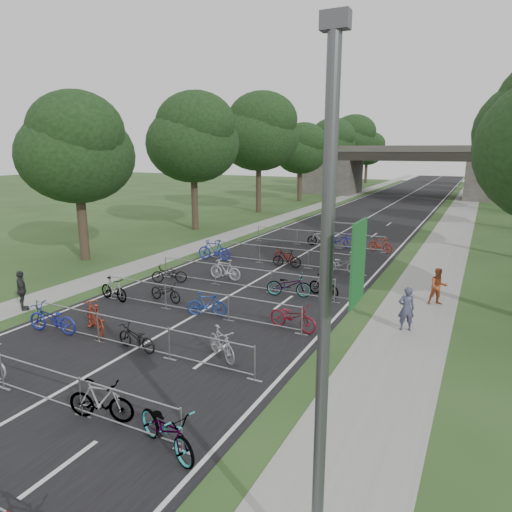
% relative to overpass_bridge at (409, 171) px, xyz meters
% --- Properties ---
extents(road, '(11.00, 140.00, 0.01)m').
position_rel_overpass_bridge_xyz_m(road, '(0.00, -15.00, -3.53)').
color(road, black).
rests_on(road, ground).
extents(sidewalk_right, '(3.00, 140.00, 0.01)m').
position_rel_overpass_bridge_xyz_m(sidewalk_right, '(8.00, -15.00, -3.53)').
color(sidewalk_right, gray).
rests_on(sidewalk_right, ground).
extents(sidewalk_left, '(2.00, 140.00, 0.01)m').
position_rel_overpass_bridge_xyz_m(sidewalk_left, '(-7.50, -15.00, -3.53)').
color(sidewalk_left, gray).
rests_on(sidewalk_left, ground).
extents(lane_markings, '(0.12, 140.00, 0.00)m').
position_rel_overpass_bridge_xyz_m(lane_markings, '(0.00, -15.00, -3.53)').
color(lane_markings, silver).
rests_on(lane_markings, ground).
extents(overpass_bridge, '(31.00, 8.00, 7.05)m').
position_rel_overpass_bridge_xyz_m(overpass_bridge, '(0.00, 0.00, 0.00)').
color(overpass_bridge, '#403D39').
rests_on(overpass_bridge, ground).
extents(lamppost, '(0.61, 0.65, 8.21)m').
position_rel_overpass_bridge_xyz_m(lamppost, '(8.33, -63.00, 0.75)').
color(lamppost, '#4C4C51').
rests_on(lamppost, ground).
extents(tree_left_0, '(6.72, 6.72, 10.25)m').
position_rel_overpass_bridge_xyz_m(tree_left_0, '(-11.39, -49.07, 2.96)').
color(tree_left_0, '#33261C').
rests_on(tree_left_0, ground).
extents(tree_left_1, '(7.56, 7.56, 11.53)m').
position_rel_overpass_bridge_xyz_m(tree_left_1, '(-11.39, -37.07, 3.77)').
color(tree_left_1, '#33261C').
rests_on(tree_left_1, ground).
extents(tree_left_2, '(8.40, 8.40, 12.81)m').
position_rel_overpass_bridge_xyz_m(tree_left_2, '(-11.39, -25.07, 4.58)').
color(tree_left_2, '#33261C').
rests_on(tree_left_2, ground).
extents(tree_left_3, '(6.72, 6.72, 10.25)m').
position_rel_overpass_bridge_xyz_m(tree_left_3, '(-11.39, -13.07, 2.96)').
color(tree_left_3, '#33261C').
rests_on(tree_left_3, ground).
extents(tree_left_4, '(7.56, 7.56, 11.53)m').
position_rel_overpass_bridge_xyz_m(tree_left_4, '(-11.39, -1.07, 3.77)').
color(tree_left_4, '#33261C').
rests_on(tree_left_4, ground).
extents(tree_left_5, '(8.40, 8.40, 12.81)m').
position_rel_overpass_bridge_xyz_m(tree_left_5, '(-11.39, 10.93, 4.58)').
color(tree_left_5, '#33261C').
rests_on(tree_left_5, ground).
extents(tree_left_6, '(6.72, 6.72, 10.25)m').
position_rel_overpass_bridge_xyz_m(tree_left_6, '(-11.39, 22.93, 2.96)').
color(tree_left_6, '#33261C').
rests_on(tree_left_6, ground).
extents(tree_right_6, '(7.17, 7.17, 10.93)m').
position_rel_overpass_bridge_xyz_m(tree_right_6, '(13.11, 22.93, 3.39)').
color(tree_right_6, '#33261C').
rests_on(tree_right_6, ground).
extents(barrier_row_1, '(9.70, 0.08, 1.10)m').
position_rel_overpass_bridge_xyz_m(barrier_row_1, '(0.00, -61.40, -2.99)').
color(barrier_row_1, '#979A9E').
rests_on(barrier_row_1, ground).
extents(barrier_row_2, '(9.70, 0.08, 1.10)m').
position_rel_overpass_bridge_xyz_m(barrier_row_2, '(0.00, -57.80, -2.99)').
color(barrier_row_2, '#979A9E').
rests_on(barrier_row_2, ground).
extents(barrier_row_3, '(9.70, 0.08, 1.10)m').
position_rel_overpass_bridge_xyz_m(barrier_row_3, '(0.00, -54.00, -2.99)').
color(barrier_row_3, '#979A9E').
rests_on(barrier_row_3, ground).
extents(barrier_row_4, '(9.70, 0.08, 1.10)m').
position_rel_overpass_bridge_xyz_m(barrier_row_4, '(0.00, -50.00, -2.99)').
color(barrier_row_4, '#979A9E').
rests_on(barrier_row_4, ground).
extents(barrier_row_5, '(9.70, 0.08, 1.10)m').
position_rel_overpass_bridge_xyz_m(barrier_row_5, '(0.00, -45.00, -2.99)').
color(barrier_row_5, '#979A9E').
rests_on(barrier_row_5, ground).
extents(barrier_row_6, '(9.70, 0.08, 1.10)m').
position_rel_overpass_bridge_xyz_m(barrier_row_6, '(0.00, -39.00, -2.99)').
color(barrier_row_6, '#979A9E').
rests_on(barrier_row_6, ground).
extents(bike_6, '(1.86, 0.90, 1.08)m').
position_rel_overpass_bridge_xyz_m(bike_6, '(2.09, -61.28, -3.00)').
color(bike_6, '#979A9E').
rests_on(bike_6, ground).
extents(bike_7, '(2.25, 1.45, 1.12)m').
position_rel_overpass_bridge_xyz_m(bike_7, '(4.30, -61.54, -2.97)').
color(bike_7, '#979A9E').
rests_on(bike_7, ground).
extents(bike_8, '(2.16, 0.98, 1.10)m').
position_rel_overpass_bridge_xyz_m(bike_8, '(-3.65, -57.95, -2.98)').
color(bike_8, navy).
rests_on(bike_8, ground).
extents(bike_9, '(1.97, 1.38, 1.16)m').
position_rel_overpass_bridge_xyz_m(bike_9, '(-2.28, -57.21, -2.95)').
color(bike_9, '#9C2C16').
rests_on(bike_9, ground).
extents(bike_10, '(1.76, 0.80, 0.89)m').
position_rel_overpass_bridge_xyz_m(bike_10, '(0.11, -57.73, -3.09)').
color(bike_10, black).
rests_on(bike_10, ground).
extents(bike_11, '(1.74, 1.35, 1.05)m').
position_rel_overpass_bridge_xyz_m(bike_11, '(3.00, -57.00, -3.01)').
color(bike_11, '#98979E').
rests_on(bike_11, ground).
extents(bike_12, '(1.77, 0.75, 1.03)m').
position_rel_overpass_bridge_xyz_m(bike_12, '(-4.30, -54.13, -3.02)').
color(bike_12, '#979A9E').
rests_on(bike_12, ground).
extents(bike_13, '(1.81, 0.81, 0.92)m').
position_rel_overpass_bridge_xyz_m(bike_13, '(-2.13, -53.22, -3.07)').
color(bike_13, black).
rests_on(bike_13, ground).
extents(bike_14, '(1.71, 1.00, 0.99)m').
position_rel_overpass_bridge_xyz_m(bike_14, '(0.46, -53.90, -3.04)').
color(bike_14, navy).
rests_on(bike_14, ground).
extents(bike_15, '(2.07, 1.01, 1.04)m').
position_rel_overpass_bridge_xyz_m(bike_15, '(4.14, -53.73, -3.01)').
color(bike_15, maroon).
rests_on(bike_15, ground).
extents(bike_16, '(1.86, 1.36, 0.93)m').
position_rel_overpass_bridge_xyz_m(bike_16, '(-3.77, -50.80, -3.07)').
color(bike_16, black).
rests_on(bike_16, ground).
extents(bike_17, '(1.82, 0.56, 1.09)m').
position_rel_overpass_bridge_xyz_m(bike_17, '(-1.52, -49.06, -2.99)').
color(bike_17, '#B9B8C1').
rests_on(bike_17, ground).
extents(bike_18, '(2.17, 1.21, 1.08)m').
position_rel_overpass_bridge_xyz_m(bike_18, '(2.48, -50.09, -2.99)').
color(bike_18, '#979A9E').
rests_on(bike_18, ground).
extents(bike_19, '(1.73, 1.00, 1.00)m').
position_rel_overpass_bridge_xyz_m(bike_19, '(3.91, -49.40, -3.03)').
color(bike_19, '#979A9E').
rests_on(bike_19, ground).
extents(bike_20, '(2.16, 0.91, 1.26)m').
position_rel_overpass_bridge_xyz_m(bike_20, '(-4.30, -45.62, -2.90)').
color(bike_20, '#1B2A97').
rests_on(bike_20, ground).
extents(bike_21, '(1.83, 1.34, 0.91)m').
position_rel_overpass_bridge_xyz_m(bike_21, '(-0.26, -44.37, -3.08)').
color(bike_21, maroon).
rests_on(bike_21, ground).
extents(bike_22, '(1.73, 0.65, 1.01)m').
position_rel_overpass_bridge_xyz_m(bike_22, '(0.34, -45.29, -3.03)').
color(bike_22, black).
rests_on(bike_22, ground).
extents(bike_23, '(1.89, 0.68, 0.99)m').
position_rel_overpass_bridge_xyz_m(bike_23, '(3.46, -45.00, -3.04)').
color(bike_23, '#B0B2B8').
rests_on(bike_23, ground).
extents(bike_25, '(1.80, 0.93, 1.04)m').
position_rel_overpass_bridge_xyz_m(bike_25, '(0.05, -38.68, -3.01)').
color(bike_25, '#979A9E').
rests_on(bike_25, ground).
extents(bike_26, '(2.19, 1.75, 1.12)m').
position_rel_overpass_bridge_xyz_m(bike_26, '(1.48, -38.99, -2.98)').
color(bike_26, '#201C9B').
rests_on(bike_26, ground).
extents(bike_27, '(1.81, 0.98, 1.05)m').
position_rel_overpass_bridge_xyz_m(bike_27, '(4.30, -38.93, -3.01)').
color(bike_27, maroon).
rests_on(bike_27, ground).
extents(pedestrian_a, '(0.72, 0.61, 1.68)m').
position_rel_overpass_bridge_xyz_m(pedestrian_a, '(7.91, -51.86, -2.69)').
color(pedestrian_a, '#3A3B57').
rests_on(pedestrian_a, ground).
extents(pedestrian_b, '(0.97, 0.88, 1.61)m').
position_rel_overpass_bridge_xyz_m(pedestrian_b, '(8.68, -48.23, -2.73)').
color(pedestrian_b, '#9B4421').
rests_on(pedestrian_b, ground).
extents(pedestrian_c, '(1.06, 0.88, 1.70)m').
position_rel_overpass_bridge_xyz_m(pedestrian_c, '(-6.80, -56.80, -2.68)').
color(pedestrian_c, '#292A2C').
rests_on(pedestrian_c, ground).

